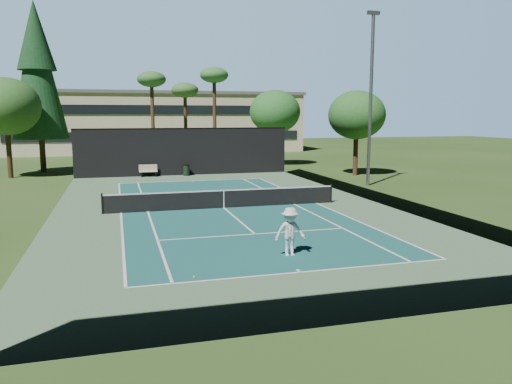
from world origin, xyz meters
TOP-DOWN VIEW (x-y plane):
  - ground at (0.00, 0.00)m, footprint 160.00×160.00m
  - apron_slab at (0.00, 0.00)m, footprint 18.00×32.00m
  - court_surface at (0.00, 0.00)m, footprint 10.97×23.77m
  - court_lines at (0.00, 0.00)m, footprint 11.07×23.87m
  - tennis_net at (0.00, 0.00)m, footprint 12.90×0.10m
  - fence at (0.00, 0.06)m, footprint 18.04×32.05m
  - player at (0.36, -9.88)m, footprint 1.18×0.71m
  - tennis_ball_a at (-3.39, -11.48)m, footprint 0.07×0.07m
  - tennis_ball_b at (-3.88, 1.88)m, footprint 0.06×0.06m
  - tennis_ball_c at (3.28, 1.44)m, footprint 0.06×0.06m
  - tennis_ball_d at (-5.99, 5.35)m, footprint 0.06×0.06m
  - park_bench at (-3.10, 15.64)m, footprint 1.50×0.45m
  - trash_bin at (0.06, 15.48)m, footprint 0.56×0.56m
  - pine_tree at (-12.00, 22.00)m, footprint 4.80×4.80m
  - palm_a at (-2.00, 24.00)m, footprint 2.80×2.80m
  - palm_b at (1.50, 26.00)m, footprint 2.80×2.80m
  - palm_c at (4.00, 23.00)m, footprint 2.80×2.80m
  - decid_tree_a at (10.00, 22.00)m, footprint 5.12×5.12m
  - decid_tree_b at (14.00, 12.00)m, footprint 4.80×4.80m
  - decid_tree_c at (-14.00, 18.00)m, footprint 5.44×5.44m
  - campus_building at (0.00, 45.98)m, footprint 40.50×12.50m
  - light_pole at (12.00, 6.00)m, footprint 0.90×0.25m

SIDE VIEW (x-z plane):
  - ground at x=0.00m, z-range 0.00..0.00m
  - apron_slab at x=0.00m, z-range 0.00..0.01m
  - court_surface at x=0.00m, z-range 0.01..0.02m
  - court_lines at x=0.00m, z-range 0.02..0.02m
  - tennis_ball_d at x=-5.99m, z-range 0.00..0.06m
  - tennis_ball_c at x=3.28m, z-range 0.00..0.06m
  - tennis_ball_b at x=-3.88m, z-range 0.00..0.06m
  - tennis_ball_a at x=-3.39m, z-range 0.00..0.07m
  - trash_bin at x=0.06m, z-range 0.01..0.95m
  - park_bench at x=-3.10m, z-range 0.03..1.06m
  - tennis_net at x=0.00m, z-range 0.01..1.11m
  - player at x=0.36m, z-range 0.00..1.78m
  - fence at x=0.00m, z-range -0.01..4.02m
  - campus_building at x=0.00m, z-range 0.06..8.36m
  - decid_tree_b at x=14.00m, z-range 1.51..8.65m
  - decid_tree_a at x=10.00m, z-range 1.61..9.23m
  - decid_tree_c at x=-14.00m, z-range 1.72..9.81m
  - light_pole at x=12.00m, z-range 0.35..12.57m
  - palm_b at x=1.50m, z-range 3.15..11.57m
  - palm_a at x=-2.00m, z-range 3.53..12.85m
  - palm_c at x=4.00m, z-range 3.72..13.49m
  - pine_tree at x=-12.00m, z-range 2.05..17.05m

